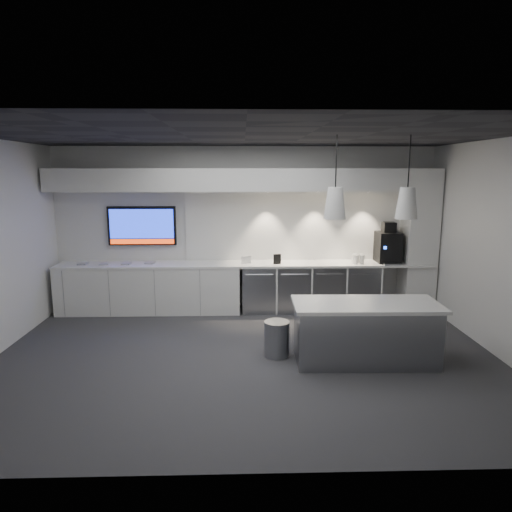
{
  "coord_description": "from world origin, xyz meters",
  "views": [
    {
      "loc": [
        -0.04,
        -6.0,
        2.55
      ],
      "look_at": [
        0.17,
        1.1,
        1.23
      ],
      "focal_mm": 32.0,
      "sensor_mm": 36.0,
      "label": 1
    }
  ],
  "objects_px": {
    "bin": "(277,339)",
    "coffee_machine": "(388,246)",
    "island": "(365,332)",
    "wall_tv": "(142,226)"
  },
  "relations": [
    {
      "from": "island",
      "to": "coffee_machine",
      "type": "distance_m",
      "value": 2.72
    },
    {
      "from": "wall_tv",
      "to": "island",
      "type": "height_order",
      "value": "wall_tv"
    },
    {
      "from": "wall_tv",
      "to": "bin",
      "type": "xyz_separation_m",
      "value": [
        2.33,
        -2.41,
        -1.31
      ]
    },
    {
      "from": "wall_tv",
      "to": "coffee_machine",
      "type": "distance_m",
      "value": 4.55
    },
    {
      "from": "bin",
      "to": "island",
      "type": "bearing_deg",
      "value": -10.75
    },
    {
      "from": "wall_tv",
      "to": "island",
      "type": "bearing_deg",
      "value": -36.92
    },
    {
      "from": "wall_tv",
      "to": "coffee_machine",
      "type": "height_order",
      "value": "wall_tv"
    },
    {
      "from": "island",
      "to": "wall_tv",
      "type": "bearing_deg",
      "value": 144.07
    },
    {
      "from": "bin",
      "to": "coffee_machine",
      "type": "relative_size",
      "value": 0.68
    },
    {
      "from": "island",
      "to": "bin",
      "type": "distance_m",
      "value": 1.21
    }
  ]
}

